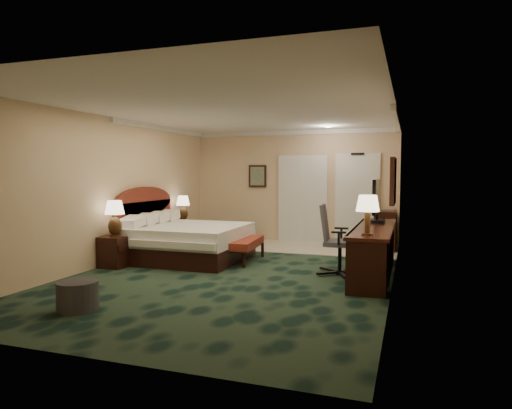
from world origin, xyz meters
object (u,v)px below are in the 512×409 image
(tv, at_px, (377,201))
(minibar, at_px, (385,230))
(lamp_far, at_px, (183,208))
(desk_chair, at_px, (340,240))
(ottoman, at_px, (78,296))
(bed_bench, at_px, (245,250))
(nightstand_near, at_px, (115,251))
(bed, at_px, (188,242))
(nightstand_far, at_px, (184,233))
(lamp_near, at_px, (115,219))
(desk, at_px, (374,251))

(tv, distance_m, minibar, 2.13)
(lamp_far, distance_m, desk_chair, 4.34)
(lamp_far, relative_size, ottoman, 1.17)
(lamp_far, bearing_deg, desk_chair, -25.96)
(tv, xyz_separation_m, desk_chair, (-0.52, -0.79, -0.61))
(minibar, bearing_deg, bed_bench, -137.50)
(nightstand_near, relative_size, ottoman, 1.10)
(bed, distance_m, desk_chair, 3.02)
(nightstand_far, xyz_separation_m, lamp_near, (0.02, -2.61, 0.59))
(nightstand_far, height_order, lamp_near, lamp_near)
(nightstand_near, xyz_separation_m, lamp_near, (0.03, -0.04, 0.60))
(desk, bearing_deg, lamp_near, -169.87)
(lamp_near, xyz_separation_m, tv, (4.40, 1.48, 0.32))
(bed, distance_m, nightstand_near, 1.38)
(bed, relative_size, ottoman, 4.22)
(bed, height_order, tv, tv)
(nightstand_far, relative_size, tv, 0.58)
(bed, relative_size, nightstand_near, 3.82)
(nightstand_far, distance_m, desk_chair, 4.36)
(lamp_near, relative_size, lamp_far, 1.09)
(bed, distance_m, minibar, 4.31)
(ottoman, bearing_deg, bed, 93.90)
(nightstand_far, relative_size, minibar, 0.66)
(ottoman, distance_m, minibar, 6.68)
(bed, height_order, desk_chair, desk_chair)
(ottoman, relative_size, desk_chair, 0.43)
(nightstand_near, bearing_deg, ottoman, -63.90)
(nightstand_far, height_order, desk_chair, desk_chair)
(bed, distance_m, nightstand_far, 1.79)
(ottoman, bearing_deg, desk_chair, 47.30)
(lamp_near, bearing_deg, ottoman, -64.12)
(lamp_far, xyz_separation_m, bed_bench, (2.03, -1.35, -0.64))
(lamp_near, bearing_deg, bed_bench, 31.62)
(bed_bench, distance_m, minibar, 3.32)
(bed_bench, bearing_deg, ottoman, -109.14)
(minibar, bearing_deg, lamp_near, -142.02)
(tv, distance_m, desk_chair, 1.13)
(bed, xyz_separation_m, desk, (3.52, -0.28, 0.07))
(nightstand_near, distance_m, desk, 4.50)
(lamp_far, relative_size, minibar, 0.68)
(nightstand_near, bearing_deg, minibar, 37.52)
(desk, relative_size, tv, 2.86)
(nightstand_far, relative_size, bed_bench, 0.44)
(tv, bearing_deg, desk, -87.55)
(bed, distance_m, lamp_near, 1.49)
(ottoman, bearing_deg, nightstand_far, 103.06)
(desk_chair, bearing_deg, minibar, 74.41)
(tv, relative_size, desk_chair, 0.84)
(bed_bench, bearing_deg, bed, -176.59)
(lamp_near, relative_size, bed_bench, 0.50)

